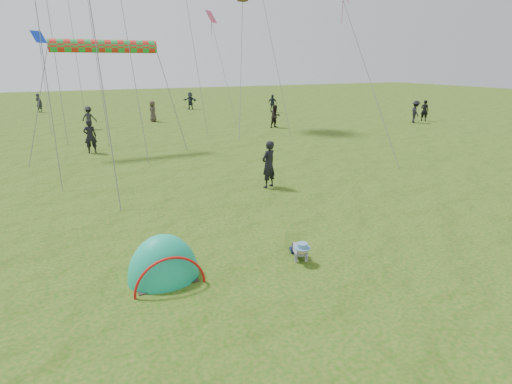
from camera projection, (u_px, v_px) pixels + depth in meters
name	position (u px, v px, depth m)	size (l,w,h in m)	color
ground	(311.00, 272.00, 9.16)	(140.00, 140.00, 0.00)	#124D09
crawling_toddler	(300.00, 249.00, 9.67)	(0.49, 0.70, 0.54)	black
popup_tent	(164.00, 277.00, 8.93)	(1.58, 1.30, 2.05)	#079B70
standing_adult	(269.00, 164.00, 15.12)	(0.66, 0.43, 1.80)	black
crowd_person_0	(90.00, 136.00, 20.97)	(0.64, 0.42, 1.76)	black
crowd_person_3	(415.00, 112.00, 31.56)	(1.13, 0.65, 1.74)	black
crowd_person_4	(153.00, 111.00, 32.24)	(0.81, 0.53, 1.66)	#3F352C
crowd_person_5	(190.00, 101.00, 40.78)	(1.59, 0.51, 1.71)	#272E3D
crowd_person_6	(425.00, 111.00, 32.59)	(0.61, 0.40, 1.68)	black
crowd_person_7	(275.00, 116.00, 29.21)	(0.81, 0.63, 1.66)	black
crowd_person_8	(273.00, 103.00, 38.40)	(0.98, 0.41, 1.68)	#232B34
crowd_person_9	(89.00, 118.00, 28.61)	(1.05, 0.60, 1.62)	#232326
crowd_person_12	(39.00, 103.00, 38.25)	(0.65, 0.42, 1.78)	#23232B
rainbow_tube_kite	(104.00, 46.00, 20.03)	(0.64, 0.64, 5.11)	red
diamond_kite_4	(38.00, 37.00, 28.62)	(0.97, 0.97, 0.00)	#1039E5
diamond_kite_5	(211.00, 17.00, 31.17)	(1.07, 1.07, 0.00)	#E54879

